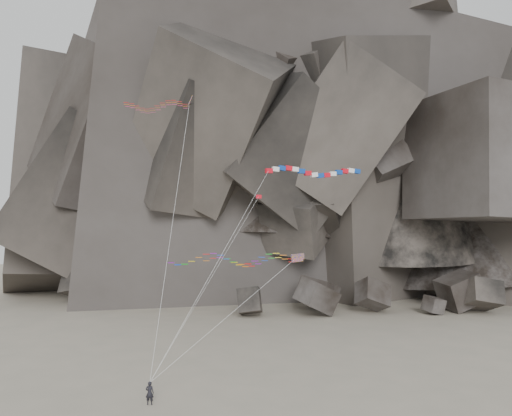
# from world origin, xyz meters

# --- Properties ---
(ground) EXTENTS (260.00, 260.00, 0.00)m
(ground) POSITION_xyz_m (0.00, 0.00, 0.00)
(ground) COLOR #9E927F
(ground) RESTS_ON ground
(headland) EXTENTS (110.00, 70.00, 84.00)m
(headland) POSITION_xyz_m (0.00, 70.00, 42.00)
(headland) COLOR #4F4740
(headland) RESTS_ON ground
(boulder_field) EXTENTS (80.66, 17.03, 8.75)m
(boulder_field) POSITION_xyz_m (7.06, 37.15, 2.34)
(boulder_field) COLOR #47423F
(boulder_field) RESTS_ON ground
(kite_flyer) EXTENTS (0.81, 0.57, 2.25)m
(kite_flyer) POSITION_xyz_m (-3.58, -11.46, 1.12)
(kite_flyer) COLOR black
(kite_flyer) RESTS_ON ground
(delta_kite) EXTENTS (8.85, 16.24, 28.85)m
(delta_kite) POSITION_xyz_m (-8.44, 3.63, 29.34)
(delta_kite) COLOR red
(delta_kite) RESTS_ON ground
(banner_kite) EXTENTS (19.67, 20.91, 20.40)m
(banner_kite) POSITION_xyz_m (10.31, 6.42, 21.53)
(banner_kite) COLOR red
(banner_kite) RESTS_ON ground
(parafoil_kite) EXTENTS (15.68, 14.41, 10.33)m
(parafoil_kite) POSITION_xyz_m (0.86, 2.13, 11.46)
(parafoil_kite) COLOR #CB960B
(parafoil_kite) RESTS_ON ground
(pennant_kite) EXTENTS (8.27, 12.46, 16.73)m
(pennant_kite) POSITION_xyz_m (2.88, -1.41, 15.30)
(pennant_kite) COLOR red
(pennant_kite) RESTS_ON ground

